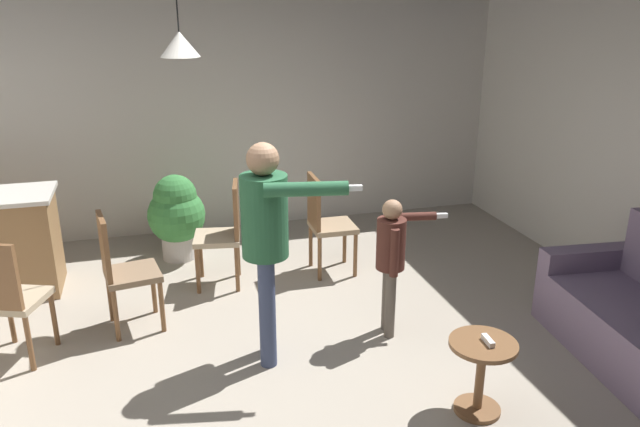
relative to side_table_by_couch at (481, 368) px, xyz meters
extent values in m
plane|color=#9E9384|center=(-1.00, 0.81, -0.33)|extent=(7.68, 7.68, 0.00)
cube|color=beige|center=(-1.00, 4.01, 1.02)|extent=(6.40, 0.10, 2.70)
cube|color=slate|center=(1.53, 0.93, -0.01)|extent=(0.86, 0.26, 0.63)
cylinder|color=brown|center=(1.86, 0.88, -0.30)|extent=(0.05, 0.05, 0.06)
cylinder|color=brown|center=(1.21, 0.95, -0.30)|extent=(0.05, 0.05, 0.06)
cylinder|color=brown|center=(0.00, 0.00, 0.18)|extent=(0.44, 0.44, 0.03)
cylinder|color=brown|center=(0.00, 0.00, -0.08)|extent=(0.06, 0.06, 0.49)
cylinder|color=brown|center=(0.00, 0.00, -0.31)|extent=(0.31, 0.31, 0.03)
cylinder|color=#384260|center=(-1.19, 1.09, 0.10)|extent=(0.12, 0.12, 0.85)
cylinder|color=#384260|center=(-1.22, 0.92, 0.10)|extent=(0.12, 0.12, 0.85)
cylinder|color=#265938|center=(-1.21, 1.01, 0.82)|extent=(0.34, 0.34, 0.60)
sphere|color=#9E7556|center=(-1.21, 1.01, 1.23)|extent=(0.23, 0.23, 0.23)
cylinder|color=#265938|center=(-1.17, 1.20, 0.79)|extent=(0.10, 0.10, 0.56)
cylinder|color=#265938|center=(-0.97, 0.76, 1.07)|extent=(0.57, 0.20, 0.10)
cube|color=white|center=(-0.66, 0.70, 1.07)|extent=(0.13, 0.06, 0.04)
cylinder|color=#60564C|center=(-0.18, 1.17, -0.04)|extent=(0.08, 0.08, 0.58)
cylinder|color=#60564C|center=(-0.21, 1.06, -0.04)|extent=(0.08, 0.08, 0.58)
cylinder|color=#4C261E|center=(-0.19, 1.12, 0.46)|extent=(0.23, 0.23, 0.41)
sphere|color=#9E7556|center=(-0.19, 1.12, 0.74)|extent=(0.16, 0.16, 0.16)
cylinder|color=#4C261E|center=(0.02, 1.21, 0.63)|extent=(0.39, 0.13, 0.07)
cube|color=white|center=(0.24, 1.17, 0.63)|extent=(0.13, 0.06, 0.04)
cylinder|color=#4C261E|center=(-0.22, 0.98, 0.44)|extent=(0.07, 0.07, 0.39)
cylinder|color=brown|center=(-1.26, 2.20, -0.10)|extent=(0.04, 0.04, 0.45)
cylinder|color=brown|center=(-1.20, 2.55, -0.10)|extent=(0.04, 0.04, 0.45)
cylinder|color=brown|center=(-1.62, 2.26, -0.10)|extent=(0.04, 0.04, 0.45)
cylinder|color=brown|center=(-1.56, 2.62, -0.10)|extent=(0.04, 0.04, 0.45)
cube|color=tan|center=(-1.41, 2.41, 0.15)|extent=(0.49, 0.49, 0.05)
cube|color=brown|center=(-1.22, 2.38, 0.42)|extent=(0.10, 0.38, 0.50)
cylinder|color=brown|center=(-2.91, 1.32, -0.10)|extent=(0.04, 0.04, 0.45)
cylinder|color=brown|center=(-3.12, 1.78, -0.10)|extent=(0.04, 0.04, 0.45)
cylinder|color=brown|center=(-2.78, 1.65, -0.10)|extent=(0.04, 0.04, 0.45)
cube|color=tan|center=(-3.01, 1.55, 0.15)|extent=(0.54, 0.54, 0.05)
cylinder|color=brown|center=(-0.45, 2.58, -0.10)|extent=(0.04, 0.04, 0.45)
cylinder|color=brown|center=(-0.46, 2.22, -0.10)|extent=(0.04, 0.04, 0.45)
cylinder|color=brown|center=(-0.09, 2.57, -0.10)|extent=(0.04, 0.04, 0.45)
cylinder|color=brown|center=(-0.10, 2.21, -0.10)|extent=(0.04, 0.04, 0.45)
cube|color=#997F60|center=(-0.28, 2.40, 0.15)|extent=(0.43, 0.43, 0.05)
cube|color=brown|center=(-0.47, 2.40, 0.42)|extent=(0.05, 0.38, 0.50)
cylinder|color=brown|center=(-2.37, 1.93, -0.10)|extent=(0.04, 0.04, 0.45)
cylinder|color=brown|center=(-2.32, 1.58, -0.10)|extent=(0.04, 0.04, 0.45)
cylinder|color=brown|center=(-2.02, 1.99, -0.10)|extent=(0.04, 0.04, 0.45)
cylinder|color=brown|center=(-1.96, 1.63, -0.10)|extent=(0.04, 0.04, 0.45)
cube|color=#7F664C|center=(-2.17, 1.78, 0.15)|extent=(0.48, 0.48, 0.05)
cube|color=brown|center=(-2.35, 1.75, 0.42)|extent=(0.10, 0.38, 0.50)
cylinder|color=#B7B2AD|center=(-1.74, 3.16, -0.19)|extent=(0.34, 0.34, 0.27)
sphere|color=#387F3D|center=(-1.74, 3.16, 0.15)|extent=(0.59, 0.59, 0.59)
sphere|color=#387F3D|center=(-1.74, 3.16, 0.36)|extent=(0.44, 0.44, 0.44)
cube|color=white|center=(0.02, -0.02, 0.21)|extent=(0.05, 0.13, 0.04)
cone|color=silver|center=(-1.64, 2.17, 1.92)|extent=(0.32, 0.32, 0.20)
cylinder|color=black|center=(-1.64, 2.17, 2.19)|extent=(0.01, 0.01, 0.36)
camera|label=1|loc=(-1.94, -3.03, 2.27)|focal=34.65mm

